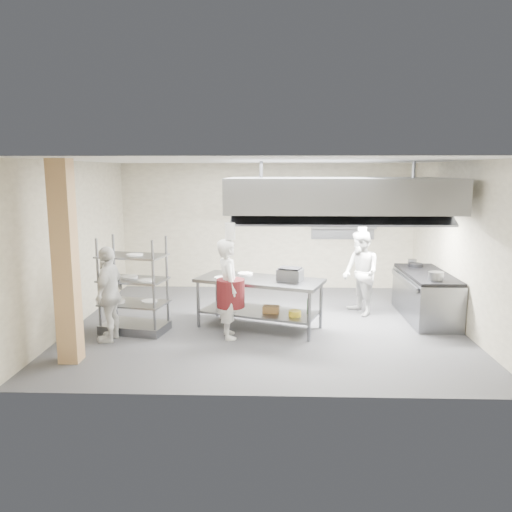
{
  "coord_description": "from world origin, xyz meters",
  "views": [
    {
      "loc": [
        0.11,
        -8.95,
        2.83
      ],
      "look_at": [
        -0.19,
        0.2,
        1.26
      ],
      "focal_mm": 35.0,
      "sensor_mm": 36.0,
      "label": 1
    }
  ],
  "objects_px": {
    "island": "(259,303)",
    "griddle": "(290,275)",
    "pass_rack": "(133,285)",
    "chef_head": "(228,289)",
    "chef_plating": "(109,294)",
    "stockpot": "(435,276)",
    "chef_line": "(361,273)",
    "cooking_range": "(426,297)"
  },
  "relations": [
    {
      "from": "pass_rack",
      "to": "chef_head",
      "type": "relative_size",
      "value": 0.99
    },
    {
      "from": "cooking_range",
      "to": "chef_line",
      "type": "xyz_separation_m",
      "value": [
        -1.22,
        0.22,
        0.42
      ]
    },
    {
      "from": "chef_head",
      "to": "chef_plating",
      "type": "bearing_deg",
      "value": 81.8
    },
    {
      "from": "cooking_range",
      "to": "island",
      "type": "bearing_deg",
      "value": -167.6
    },
    {
      "from": "pass_rack",
      "to": "cooking_range",
      "type": "height_order",
      "value": "pass_rack"
    },
    {
      "from": "island",
      "to": "chef_plating",
      "type": "bearing_deg",
      "value": -143.47
    },
    {
      "from": "chef_line",
      "to": "chef_head",
      "type": "bearing_deg",
      "value": -79.39
    },
    {
      "from": "chef_head",
      "to": "cooking_range",
      "type": "bearing_deg",
      "value": -86.02
    },
    {
      "from": "griddle",
      "to": "chef_plating",
      "type": "bearing_deg",
      "value": -148.76
    },
    {
      "from": "island",
      "to": "chef_plating",
      "type": "height_order",
      "value": "chef_plating"
    },
    {
      "from": "griddle",
      "to": "chef_line",
      "type": "bearing_deg",
      "value": 54.98
    },
    {
      "from": "griddle",
      "to": "stockpot",
      "type": "distance_m",
      "value": 2.57
    },
    {
      "from": "island",
      "to": "chef_head",
      "type": "height_order",
      "value": "chef_head"
    },
    {
      "from": "chef_head",
      "to": "chef_line",
      "type": "height_order",
      "value": "chef_head"
    },
    {
      "from": "pass_rack",
      "to": "stockpot",
      "type": "bearing_deg",
      "value": 14.74
    },
    {
      "from": "island",
      "to": "pass_rack",
      "type": "bearing_deg",
      "value": -152.96
    },
    {
      "from": "pass_rack",
      "to": "cooking_range",
      "type": "distance_m",
      "value": 5.51
    },
    {
      "from": "cooking_range",
      "to": "stockpot",
      "type": "xyz_separation_m",
      "value": [
        -0.08,
        -0.7,
        0.56
      ]
    },
    {
      "from": "chef_line",
      "to": "chef_plating",
      "type": "xyz_separation_m",
      "value": [
        -4.46,
        -1.67,
        -0.03
      ]
    },
    {
      "from": "chef_head",
      "to": "chef_line",
      "type": "distance_m",
      "value": 2.88
    },
    {
      "from": "pass_rack",
      "to": "stockpot",
      "type": "relative_size",
      "value": 7.45
    },
    {
      "from": "cooking_range",
      "to": "pass_rack",
      "type": "bearing_deg",
      "value": -169.7
    },
    {
      "from": "chef_line",
      "to": "island",
      "type": "bearing_deg",
      "value": -84.62
    },
    {
      "from": "island",
      "to": "pass_rack",
      "type": "height_order",
      "value": "pass_rack"
    },
    {
      "from": "pass_rack",
      "to": "chef_head",
      "type": "xyz_separation_m",
      "value": [
        1.7,
        -0.25,
        0.01
      ]
    },
    {
      "from": "pass_rack",
      "to": "chef_head",
      "type": "height_order",
      "value": "chef_head"
    },
    {
      "from": "chef_plating",
      "to": "griddle",
      "type": "relative_size",
      "value": 3.83
    },
    {
      "from": "chef_line",
      "to": "stockpot",
      "type": "distance_m",
      "value": 1.48
    },
    {
      "from": "cooking_range",
      "to": "stockpot",
      "type": "bearing_deg",
      "value": -96.51
    },
    {
      "from": "chef_head",
      "to": "island",
      "type": "bearing_deg",
      "value": -58.38
    },
    {
      "from": "island",
      "to": "cooking_range",
      "type": "bearing_deg",
      "value": 32.24
    },
    {
      "from": "island",
      "to": "cooking_range",
      "type": "relative_size",
      "value": 1.12
    },
    {
      "from": "island",
      "to": "griddle",
      "type": "bearing_deg",
      "value": 9.41
    },
    {
      "from": "pass_rack",
      "to": "chef_line",
      "type": "height_order",
      "value": "pass_rack"
    },
    {
      "from": "stockpot",
      "to": "cooking_range",
      "type": "bearing_deg",
      "value": 83.49
    },
    {
      "from": "chef_head",
      "to": "stockpot",
      "type": "xyz_separation_m",
      "value": [
        3.63,
        0.53,
        0.13
      ]
    },
    {
      "from": "pass_rack",
      "to": "chef_plating",
      "type": "bearing_deg",
      "value": -109.08
    },
    {
      "from": "island",
      "to": "stockpot",
      "type": "distance_m",
      "value": 3.16
    },
    {
      "from": "island",
      "to": "stockpot",
      "type": "height_order",
      "value": "stockpot"
    },
    {
      "from": "chef_head",
      "to": "stockpot",
      "type": "bearing_deg",
      "value": -96.05
    },
    {
      "from": "pass_rack",
      "to": "griddle",
      "type": "bearing_deg",
      "value": 15.42
    },
    {
      "from": "stockpot",
      "to": "chef_head",
      "type": "bearing_deg",
      "value": -171.63
    }
  ]
}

